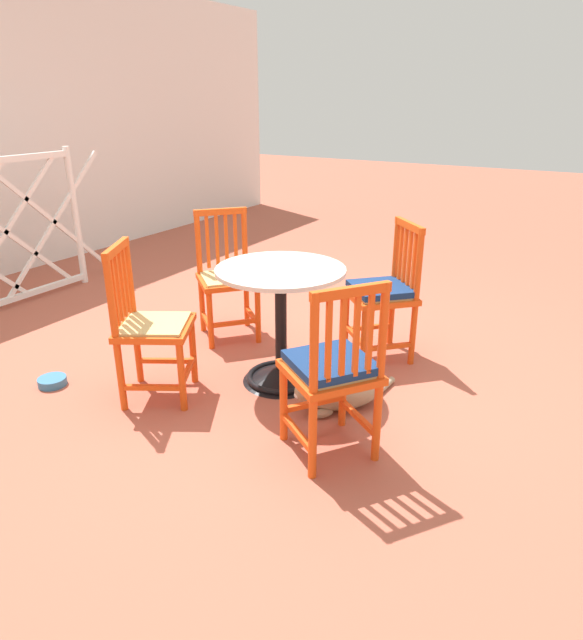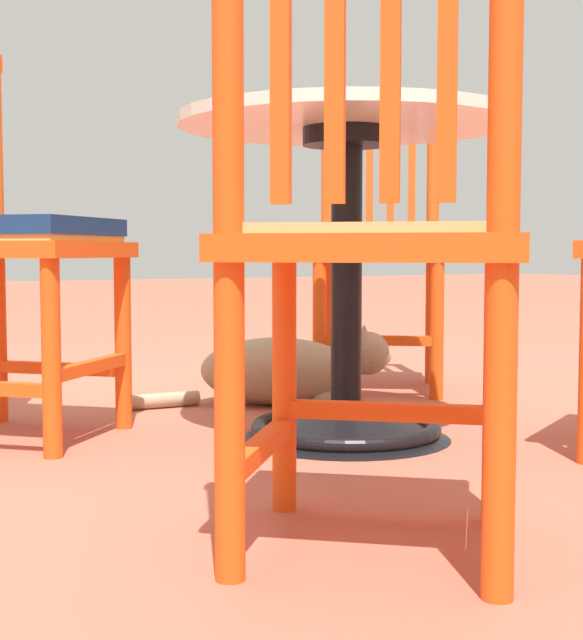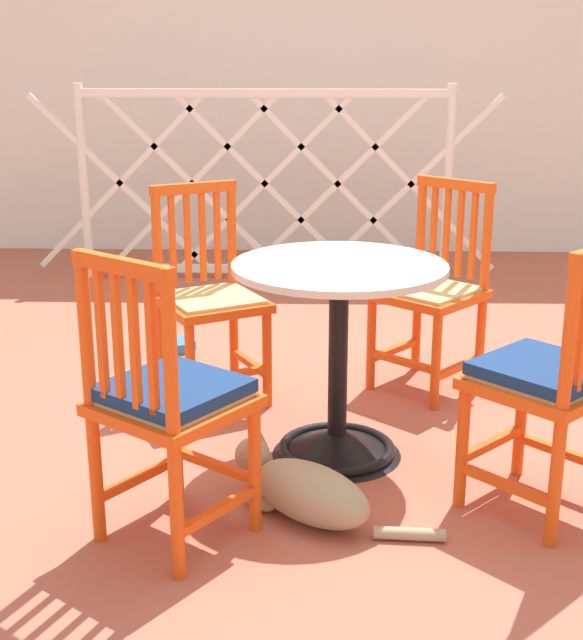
% 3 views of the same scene
% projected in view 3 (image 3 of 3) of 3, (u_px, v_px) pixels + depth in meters
% --- Properties ---
extents(ground_plane, '(24.00, 24.00, 0.00)m').
position_uv_depth(ground_plane, '(351.00, 452.00, 3.33)').
color(ground_plane, '#AD5642').
extents(building_wall_backdrop, '(10.00, 0.20, 2.80)m').
position_uv_depth(building_wall_backdrop, '(338.00, 55.00, 6.34)').
color(building_wall_backdrop, white).
rests_on(building_wall_backdrop, ground_plane).
extents(lattice_fence_panel, '(2.99, 0.06, 1.24)m').
position_uv_depth(lattice_fence_panel, '(265.00, 183.00, 5.69)').
color(lattice_fence_panel, white).
rests_on(lattice_fence_panel, ground_plane).
extents(cafe_table, '(0.76, 0.76, 0.73)m').
position_uv_depth(cafe_table, '(338.00, 383.00, 3.23)').
color(cafe_table, black).
rests_on(cafe_table, ground_plane).
extents(orange_chair_by_planter, '(0.56, 0.56, 0.91)m').
position_uv_depth(orange_chair_by_planter, '(168.00, 403.00, 2.63)').
color(orange_chair_by_planter, '#E04C14').
rests_on(orange_chair_by_planter, ground_plane).
extents(orange_chair_facing_out, '(0.57, 0.57, 0.91)m').
position_uv_depth(orange_chair_facing_out, '(549.00, 382.00, 2.79)').
color(orange_chair_facing_out, '#E04C14').
rests_on(orange_chair_facing_out, ground_plane).
extents(orange_chair_near_fence, '(0.56, 0.56, 0.91)m').
position_uv_depth(orange_chair_near_fence, '(432.00, 293.00, 3.85)').
color(orange_chair_near_fence, '#E04C14').
rests_on(orange_chair_near_fence, ground_plane).
extents(orange_chair_tucked_in, '(0.54, 0.54, 0.91)m').
position_uv_depth(orange_chair_tucked_in, '(209.00, 301.00, 3.73)').
color(orange_chair_tucked_in, '#E04C14').
rests_on(orange_chair_tucked_in, ground_plane).
extents(tabby_cat, '(0.68, 0.43, 0.23)m').
position_uv_depth(tabby_cat, '(302.00, 489.00, 2.85)').
color(tabby_cat, '#9E896B').
rests_on(tabby_cat, ground_plane).
extents(pet_water_bowl, '(0.17, 0.17, 0.05)m').
position_uv_depth(pet_water_bowl, '(179.00, 345.00, 4.46)').
color(pet_water_bowl, teal).
rests_on(pet_water_bowl, ground_plane).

